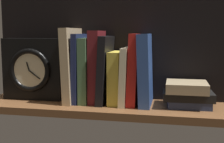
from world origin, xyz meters
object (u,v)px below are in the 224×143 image
book_tan_shortstories (72,65)px  book_blue_modern (145,70)px  book_maroon_dawkins (97,67)px  book_red_requiem (134,69)px  book_yellow_seinlanguage (116,77)px  book_black_skeptic (106,70)px  book_stack_side (188,94)px  framed_clock (34,69)px  book_navy_bierce (80,68)px  book_cream_twain (126,76)px  book_green_romantic (87,70)px

book_tan_shortstories → book_blue_modern: bearing=0.0°
book_maroon_dawkins → book_red_requiem: (13.21, 0.00, -0.54)cm
book_yellow_seinlanguage → book_black_skeptic: bearing=180.0°
book_black_skeptic → book_yellow_seinlanguage: bearing=0.0°
book_red_requiem → book_stack_side: book_red_requiem is taller
book_red_requiem → book_tan_shortstories: bearing=180.0°
book_maroon_dawkins → framed_clock: book_maroon_dawkins is taller
book_navy_bierce → book_black_skeptic: (9.68, 0.00, -0.38)cm
book_cream_twain → framed_clock: 34.41cm
book_navy_bierce → book_maroon_dawkins: size_ratio=0.96×
book_cream_twain → framed_clock: framed_clock is taller
book_navy_bierce → book_red_requiem: bearing=0.0°
book_maroon_dawkins → book_stack_side: (31.05, -0.61, -8.21)cm
book_cream_twain → book_stack_side: 21.48cm
book_green_romantic → book_red_requiem: book_red_requiem is taller
book_green_romantic → book_red_requiem: bearing=0.0°
book_tan_shortstories → book_cream_twain: bearing=0.0°
book_cream_twain → book_blue_modern: size_ratio=0.80×
book_green_romantic → book_cream_twain: (13.83, 0.00, -1.60)cm
book_yellow_seinlanguage → book_cream_twain: bearing=0.0°
book_green_romantic → book_yellow_seinlanguage: bearing=0.0°
book_green_romantic → book_blue_modern: (20.46, 0.00, 0.75)cm
book_black_skeptic → book_cream_twain: 7.15cm
book_maroon_dawkins → book_blue_modern: 16.89cm
book_maroon_dawkins → book_yellow_seinlanguage: bearing=0.0°
book_yellow_seinlanguage → book_blue_modern: book_blue_modern is taller
book_red_requiem → book_blue_modern: bearing=0.0°
book_green_romantic → book_stack_side: bearing=-1.0°
book_tan_shortstories → book_blue_modern: (25.88, 0.00, -0.97)cm
book_tan_shortstories → book_stack_side: (40.05, -0.61, -8.64)cm
book_tan_shortstories → book_green_romantic: (5.43, 0.00, -1.72)cm
book_green_romantic → book_stack_side: 35.32cm
book_green_romantic → book_cream_twain: size_ratio=1.17×
book_navy_bierce → book_blue_modern: (23.19, 0.00, 0.01)cm
book_black_skeptic → book_cream_twain: (6.88, 0.00, -1.96)cm
book_green_romantic → book_black_skeptic: 6.96cm
book_navy_bierce → book_maroon_dawkins: book_maroon_dawkins is taller
book_black_skeptic → book_tan_shortstories: bearing=180.0°
book_yellow_seinlanguage → book_cream_twain: book_cream_twain is taller
book_maroon_dawkins → book_black_skeptic: book_maroon_dawkins is taller
book_red_requiem → book_black_skeptic: bearing=180.0°
book_black_skeptic → framed_clock: bearing=179.5°
book_tan_shortstories → book_yellow_seinlanguage: (15.90, 0.00, -4.00)cm
book_yellow_seinlanguage → book_red_requiem: (6.32, 0.00, 3.02)cm
book_green_romantic → book_tan_shortstories: bearing=180.0°
book_maroon_dawkins → book_red_requiem: bearing=0.0°
book_cream_twain → book_green_romantic: bearing=180.0°
book_tan_shortstories → book_maroon_dawkins: book_tan_shortstories is taller
book_maroon_dawkins → book_black_skeptic: size_ratio=1.08×
book_tan_shortstories → book_black_skeptic: (12.38, 0.00, -1.36)cm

